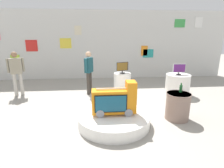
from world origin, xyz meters
TOP-DOWN VIEW (x-y plane):
  - ground_plane at (0.00, 0.00)m, footprint 30.00×30.00m
  - back_wall_display at (-0.00, 4.48)m, footprint 12.96×0.13m
  - main_display_pedestal at (0.35, -0.49)m, footprint 1.76×1.76m
  - novelty_firetruck_tv at (0.37, -0.49)m, footprint 1.04×0.40m
  - display_pedestal_left_rear at (2.90, 1.59)m, footprint 0.86×0.86m
  - tv_on_left_rear at (2.90, 1.58)m, footprint 0.45×0.16m
  - display_pedestal_center_rear at (0.90, 1.99)m, footprint 0.64×0.64m
  - tv_on_center_rear at (0.90, 1.99)m, footprint 0.45×0.22m
  - side_table_round at (2.03, -0.33)m, footprint 0.62×0.62m
  - bottle_on_side_table at (2.11, -0.23)m, footprint 0.07×0.07m
  - shopper_browsing_near_truck at (-0.34, 1.95)m, footprint 0.31×0.53m
  - shopper_browsing_rear at (-2.91, 2.02)m, footprint 0.52×0.33m

SIDE VIEW (x-z plane):
  - ground_plane at x=0.00m, z-range 0.00..0.00m
  - main_display_pedestal at x=0.35m, z-range 0.00..0.27m
  - side_table_round at x=2.03m, z-range 0.01..0.71m
  - display_pedestal_left_rear at x=2.90m, z-range 0.00..0.76m
  - display_pedestal_center_rear at x=0.90m, z-range 0.00..0.76m
  - novelty_firetruck_tv at x=0.37m, z-range 0.20..1.02m
  - bottle_on_side_table at x=2.11m, z-range 0.68..0.92m
  - shopper_browsing_near_truck at x=-0.34m, z-range 0.13..1.71m
  - shopper_browsing_rear at x=-2.91m, z-range 0.13..1.71m
  - tv_on_left_rear at x=2.90m, z-range 0.78..1.17m
  - tv_on_center_rear at x=0.90m, z-range 0.77..1.19m
  - back_wall_display at x=0.00m, z-range 0.00..3.29m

